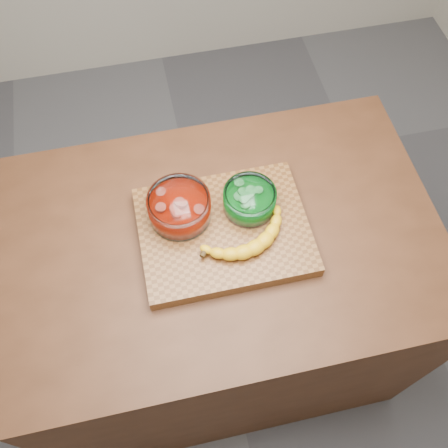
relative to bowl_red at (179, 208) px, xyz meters
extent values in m
plane|color=#58585C|center=(0.11, -0.06, -0.98)|extent=(3.50, 3.50, 0.00)
cube|color=#4B2916|center=(0.11, -0.06, -0.53)|extent=(1.20, 0.80, 0.90)
cube|color=brown|center=(0.11, -0.06, -0.06)|extent=(0.45, 0.35, 0.04)
cylinder|color=white|center=(0.00, 0.00, 0.00)|extent=(0.17, 0.17, 0.08)
cylinder|color=red|center=(0.00, 0.00, -0.01)|extent=(0.14, 0.14, 0.04)
cylinder|color=#F3614C|center=(0.00, 0.00, 0.02)|extent=(0.14, 0.14, 0.02)
cylinder|color=white|center=(0.19, -0.01, 0.00)|extent=(0.14, 0.14, 0.07)
cylinder|color=#0C821D|center=(0.19, -0.01, -0.01)|extent=(0.12, 0.12, 0.04)
cylinder|color=#5FCA63|center=(0.19, -0.01, 0.01)|extent=(0.11, 0.11, 0.02)
camera|label=1|loc=(-0.03, -0.70, 1.12)|focal=40.00mm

